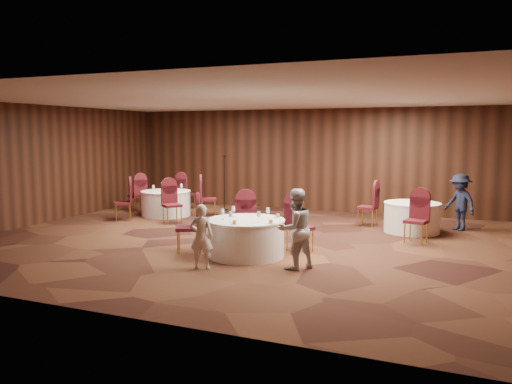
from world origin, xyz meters
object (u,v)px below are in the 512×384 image
at_px(table_main, 246,237).
at_px(woman_b, 295,229).
at_px(table_left, 166,203).
at_px(man_c, 460,202).
at_px(mic_stand, 224,194).
at_px(table_right, 412,217).
at_px(woman_a, 201,237).

bearing_deg(table_main, woman_b, -23.84).
height_order(table_main, table_left, same).
xyz_separation_m(table_left, woman_b, (5.36, -4.11, 0.35)).
bearing_deg(woman_b, man_c, -170.36).
bearing_deg(man_c, mic_stand, -141.52).
xyz_separation_m(table_left, table_right, (6.99, 0.19, -0.00)).
bearing_deg(mic_stand, table_right, -13.75).
bearing_deg(table_right, table_left, -178.47).
relative_size(table_left, man_c, 1.02).
height_order(mic_stand, woman_b, mic_stand).
bearing_deg(woman_a, table_right, -135.84).
bearing_deg(table_main, table_right, 53.18).
relative_size(table_main, man_c, 1.08).
bearing_deg(man_c, woman_b, -73.96).
height_order(table_left, woman_a, woman_a).
relative_size(table_left, table_right, 1.08).
distance_m(table_main, table_right, 4.71).
distance_m(mic_stand, man_c, 6.97).
height_order(mic_stand, woman_a, mic_stand).
distance_m(table_right, mic_stand, 6.02).
relative_size(table_right, woman_a, 1.15).
xyz_separation_m(table_main, table_left, (-4.17, 3.58, 0.00)).
bearing_deg(table_main, mic_stand, 120.24).
bearing_deg(table_left, woman_a, -51.34).
distance_m(table_main, man_c, 5.94).
distance_m(table_right, man_c, 1.33).
xyz_separation_m(mic_stand, woman_a, (2.67, -6.37, 0.07)).
bearing_deg(table_left, table_main, -40.68).
relative_size(table_right, man_c, 0.95).
bearing_deg(table_left, mic_stand, 54.94).
height_order(woman_a, woman_b, woman_b).
relative_size(table_left, woman_a, 1.24).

